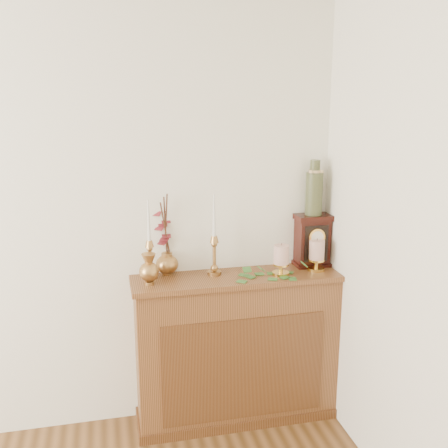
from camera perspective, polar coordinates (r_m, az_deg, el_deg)
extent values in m
cube|color=brown|center=(3.26, 1.42, -13.58)|extent=(1.20, 0.30, 0.90)
cube|color=brown|center=(3.16, 2.13, -15.53)|extent=(0.96, 0.01, 0.63)
cube|color=brown|center=(3.08, 1.48, -5.86)|extent=(1.24, 0.34, 0.03)
cube|color=brown|center=(3.48, 1.38, -19.74)|extent=(1.23, 0.33, 0.06)
cylinder|color=#A97B43|center=(3.05, -8.00, -5.68)|extent=(0.08, 0.08, 0.02)
sphere|color=#A97B43|center=(3.04, -8.02, -5.17)|extent=(0.04, 0.04, 0.04)
cylinder|color=#A97B43|center=(3.02, -8.06, -3.97)|extent=(0.02, 0.02, 0.13)
sphere|color=#A97B43|center=(3.00, -8.10, -2.67)|extent=(0.03, 0.03, 0.03)
cone|color=#A97B43|center=(2.99, -8.12, -2.14)|extent=(0.05, 0.05, 0.04)
cone|color=silver|center=(2.96, -8.21, 0.35)|extent=(0.02, 0.02, 0.24)
cylinder|color=#A97B43|center=(3.08, -1.06, -5.33)|extent=(0.08, 0.08, 0.02)
sphere|color=#A97B43|center=(3.07, -1.06, -4.81)|extent=(0.04, 0.04, 0.04)
cylinder|color=#A97B43|center=(3.05, -1.06, -3.56)|extent=(0.02, 0.02, 0.14)
sphere|color=#A97B43|center=(3.03, -1.07, -2.21)|extent=(0.04, 0.04, 0.04)
cone|color=#A97B43|center=(3.02, -1.07, -1.67)|extent=(0.05, 0.05, 0.04)
cone|color=silver|center=(2.99, -1.09, 0.91)|extent=(0.02, 0.02, 0.25)
cylinder|color=#A97B43|center=(2.95, -8.12, -6.36)|extent=(0.06, 0.06, 0.02)
sphere|color=#A97B43|center=(2.93, -8.16, -5.16)|extent=(0.11, 0.11, 0.11)
cone|color=#A97B43|center=(2.91, -8.21, -3.76)|extent=(0.08, 0.08, 0.06)
cylinder|color=#A97B43|center=(3.11, -6.19, -5.38)|extent=(0.06, 0.06, 0.01)
ellipsoid|color=#A97B43|center=(3.09, -6.22, -4.38)|extent=(0.13, 0.13, 0.11)
cylinder|color=#A97B43|center=(3.07, -6.25, -3.37)|extent=(0.06, 0.06, 0.02)
cylinder|color=#472819|center=(3.03, -6.46, -0.43)|extent=(0.06, 0.07, 0.32)
cylinder|color=#472819|center=(3.03, -6.40, -0.16)|extent=(0.02, 0.07, 0.35)
cylinder|color=#472819|center=(3.03, -6.35, 0.11)|extent=(0.02, 0.12, 0.36)
cylinder|color=#E2B74F|center=(3.09, 6.19, -5.37)|extent=(0.10, 0.10, 0.02)
cylinder|color=#E2B74F|center=(3.08, 6.20, -4.84)|extent=(0.02, 0.02, 0.04)
cylinder|color=#E2B74F|center=(3.08, 6.21, -4.39)|extent=(0.09, 0.09, 0.01)
cylinder|color=beige|center=(3.06, 6.24, -3.31)|extent=(0.09, 0.09, 0.11)
cylinder|color=#472819|center=(3.04, 6.27, -2.21)|extent=(0.00, 0.00, 0.01)
cylinder|color=#E2B74F|center=(3.20, 9.98, -4.83)|extent=(0.10, 0.10, 0.02)
cylinder|color=#E2B74F|center=(3.19, 10.00, -4.30)|extent=(0.02, 0.02, 0.05)
cylinder|color=#E2B74F|center=(3.19, 10.02, -3.85)|extent=(0.10, 0.10, 0.01)
cylinder|color=beige|center=(3.17, 10.06, -2.77)|extent=(0.09, 0.09, 0.11)
cylinder|color=#472819|center=(3.15, 10.11, -1.67)|extent=(0.00, 0.00, 0.01)
cube|color=#356928|center=(2.97, 3.49, -6.22)|extent=(0.07, 0.07, 0.00)
cube|color=#356928|center=(3.02, 6.04, -5.97)|extent=(0.07, 0.07, 0.00)
cube|color=#356928|center=(3.09, 5.77, -5.50)|extent=(0.07, 0.06, 0.00)
cube|color=#356928|center=(3.09, 7.58, -5.54)|extent=(0.07, 0.06, 0.00)
cube|color=#356928|center=(3.09, 4.35, -5.44)|extent=(0.06, 0.07, 0.00)
cube|color=#356928|center=(2.97, 4.71, -6.27)|extent=(0.06, 0.05, 0.00)
cube|color=#356928|center=(3.16, 7.18, -5.05)|extent=(0.07, 0.06, 0.00)
cube|color=#356928|center=(3.12, 5.16, -5.27)|extent=(0.06, 0.06, 0.00)
cube|color=#356928|center=(2.96, 1.88, -6.29)|extent=(0.07, 0.07, 0.00)
cube|color=#356928|center=(3.00, 2.53, -4.99)|extent=(0.05, 0.06, 0.03)
cube|color=#356928|center=(2.96, 4.07, -4.89)|extent=(0.05, 0.04, 0.03)
cube|color=#356928|center=(3.10, 8.72, -4.35)|extent=(0.04, 0.06, 0.03)
cube|color=#340F0A|center=(3.30, 9.46, -4.24)|extent=(0.21, 0.15, 0.02)
cube|color=#340F0A|center=(3.26, 9.56, -1.92)|extent=(0.19, 0.13, 0.28)
cube|color=#340F0A|center=(3.22, 9.67, 0.74)|extent=(0.21, 0.15, 0.03)
cube|color=black|center=(3.20, 10.01, -2.13)|extent=(0.15, 0.01, 0.22)
cylinder|color=#ECAC46|center=(3.18, 10.08, -1.41)|extent=(0.10, 0.01, 0.10)
cylinder|color=silver|center=(3.18, 10.08, -1.41)|extent=(0.08, 0.00, 0.08)
sphere|color=#ECAC46|center=(3.22, 9.94, -3.39)|extent=(0.03, 0.03, 0.03)
cylinder|color=#1C382C|center=(3.19, 9.77, 3.26)|extent=(0.10, 0.10, 0.26)
cylinder|color=#1C382C|center=(3.17, 9.89, 6.12)|extent=(0.06, 0.06, 0.09)
cylinder|color=#DDB77F|center=(3.17, 9.87, 5.64)|extent=(0.07, 0.07, 0.02)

